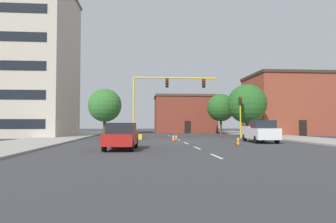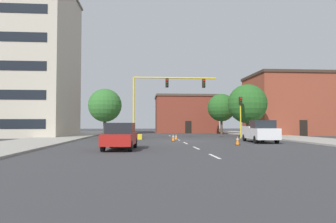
{
  "view_description": "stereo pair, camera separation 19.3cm",
  "coord_description": "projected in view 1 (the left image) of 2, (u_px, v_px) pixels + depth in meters",
  "views": [
    {
      "loc": [
        -3.83,
        -29.66,
        1.67
      ],
      "look_at": [
        -0.98,
        3.98,
        3.03
      ],
      "focal_mm": 32.92,
      "sensor_mm": 36.0,
      "label": 1
    },
    {
      "loc": [
        -3.63,
        -29.67,
        1.67
      ],
      "look_at": [
        -0.98,
        3.98,
        3.03
      ],
      "focal_mm": 32.92,
      "sensor_mm": 36.0,
      "label": 2
    }
  ],
  "objects": [
    {
      "name": "traffic_light_pole_right",
      "position": [
        240.0,
        108.0,
        35.75
      ],
      "size": [
        0.32,
        0.47,
        4.8
      ],
      "color": "yellow",
      "rests_on": "ground_plane"
    },
    {
      "name": "tree_right_mid",
      "position": [
        247.0,
        104.0,
        38.89
      ],
      "size": [
        4.92,
        4.92,
        6.68
      ],
      "color": "#4C3823",
      "rests_on": "ground_plane"
    },
    {
      "name": "tree_right_far",
      "position": [
        221.0,
        108.0,
        50.01
      ],
      "size": [
        4.49,
        4.49,
        6.57
      ],
      "color": "brown",
      "rests_on": "ground_plane"
    },
    {
      "name": "sidewalk_right",
      "position": [
        278.0,
        137.0,
        38.87
      ],
      "size": [
        6.0,
        56.0,
        0.14
      ],
      "primitive_type": "cube",
      "color": "#9E998E",
      "rests_on": "ground_plane"
    },
    {
      "name": "building_row_right",
      "position": [
        286.0,
        105.0,
        47.11
      ],
      "size": [
        11.16,
        9.91,
        9.17
      ],
      "color": "brown",
      "rests_on": "ground_plane"
    },
    {
      "name": "lane_stripe_seg_1",
      "position": [
        197.0,
        148.0,
        21.32
      ],
      "size": [
        0.16,
        2.4,
        0.01
      ],
      "primitive_type": "cube",
      "color": "silver",
      "rests_on": "ground_plane"
    },
    {
      "name": "building_tall_left",
      "position": [
        24.0,
        61.0,
        41.8
      ],
      "size": [
        12.76,
        14.18,
        20.29
      ],
      "color": "beige",
      "rests_on": "ground_plane"
    },
    {
      "name": "ground_plane",
      "position": [
        182.0,
        141.0,
        29.78
      ],
      "size": [
        160.0,
        160.0,
        0.0
      ],
      "primitive_type": "plane",
      "color": "#38383A"
    },
    {
      "name": "traffic_cone_roadside_b",
      "position": [
        173.0,
        138.0,
        29.65
      ],
      "size": [
        0.36,
        0.36,
        0.72
      ],
      "color": "black",
      "rests_on": "ground_plane"
    },
    {
      "name": "lane_stripe_seg_3",
      "position": [
        178.0,
        140.0,
        32.27
      ],
      "size": [
        0.16,
        2.4,
        0.01
      ],
      "primitive_type": "cube",
      "color": "silver",
      "rests_on": "ground_plane"
    },
    {
      "name": "building_brick_center",
      "position": [
        184.0,
        114.0,
        59.02
      ],
      "size": [
        11.42,
        8.63,
        7.07
      ],
      "color": "brown",
      "rests_on": "ground_plane"
    },
    {
      "name": "tree_left_near",
      "position": [
        105.0,
        105.0,
        35.02
      ],
      "size": [
        3.79,
        3.79,
        5.69
      ],
      "color": "#4C3823",
      "rests_on": "ground_plane"
    },
    {
      "name": "sidewalk_left",
      "position": [
        62.0,
        137.0,
        36.63
      ],
      "size": [
        6.0,
        56.0,
        0.14
      ],
      "primitive_type": "cube",
      "color": "#9E998E",
      "rests_on": "ground_plane"
    },
    {
      "name": "sedan_red_near_left",
      "position": [
        121.0,
        136.0,
        20.07
      ],
      "size": [
        2.15,
        4.62,
        1.74
      ],
      "color": "#B21E19",
      "rests_on": "ground_plane"
    },
    {
      "name": "lane_stripe_seg_2",
      "position": [
        186.0,
        143.0,
        26.8
      ],
      "size": [
        0.16,
        2.4,
        0.01
      ],
      "primitive_type": "cube",
      "color": "silver",
      "rests_on": "ground_plane"
    },
    {
      "name": "lane_stripe_seg_4",
      "position": [
        173.0,
        137.0,
        37.75
      ],
      "size": [
        0.16,
        2.4,
        0.01
      ],
      "primitive_type": "cube",
      "color": "silver",
      "rests_on": "ground_plane"
    },
    {
      "name": "lane_stripe_seg_5",
      "position": [
        169.0,
        136.0,
        43.22
      ],
      "size": [
        0.16,
        2.4,
        0.01
      ],
      "primitive_type": "cube",
      "color": "silver",
      "rests_on": "ground_plane"
    },
    {
      "name": "pickup_truck_white",
      "position": [
        260.0,
        132.0,
        27.91
      ],
      "size": [
        2.36,
        5.52,
        1.99
      ],
      "color": "white",
      "rests_on": "ground_plane"
    },
    {
      "name": "lane_stripe_seg_0",
      "position": [
        216.0,
        156.0,
        15.84
      ],
      "size": [
        0.16,
        2.4,
        0.01
      ],
      "primitive_type": "cube",
      "color": "silver",
      "rests_on": "ground_plane"
    },
    {
      "name": "traffic_cone_roadside_a",
      "position": [
        238.0,
        141.0,
        24.33
      ],
      "size": [
        0.36,
        0.36,
        0.72
      ],
      "color": "black",
      "rests_on": "ground_plane"
    },
    {
      "name": "traffic_cone_roadside_c",
      "position": [
        176.0,
        137.0,
        32.02
      ],
      "size": [
        0.36,
        0.36,
        0.6
      ],
      "color": "black",
      "rests_on": "ground_plane"
    },
    {
      "name": "traffic_signal_gantry",
      "position": [
        146.0,
        118.0,
        33.56
      ],
      "size": [
        10.01,
        1.2,
        6.83
      ],
      "color": "yellow",
      "rests_on": "ground_plane"
    }
  ]
}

